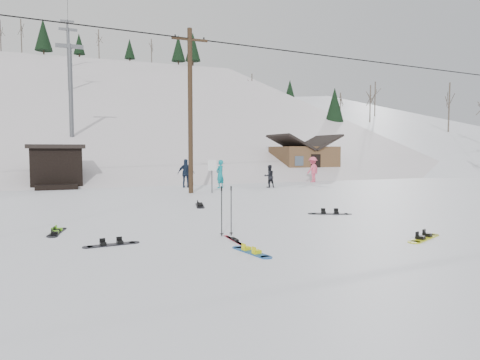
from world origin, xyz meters
name	(u,v)px	position (x,y,z in m)	size (l,w,h in m)	color
ground	(265,251)	(0.00, 0.00, 0.00)	(200.00, 200.00, 0.00)	white
ski_slope	(104,250)	(0.00, 55.00, -12.00)	(60.00, 75.00, 45.00)	silver
ridge_right	(344,231)	(38.00, 50.00, -11.00)	(34.00, 85.00, 36.00)	white
treeline_right	(366,167)	(36.00, 42.00, 0.00)	(20.00, 60.00, 10.00)	black
treeline_crest	(91,162)	(0.00, 86.00, 0.00)	(50.00, 6.00, 10.00)	black
utility_pole	(190,108)	(2.00, 14.00, 4.68)	(2.00, 0.26, 9.00)	#3A2819
trail_sign	(212,170)	(3.10, 13.58, 1.27)	(0.50, 0.09, 1.85)	#595B60
lift_hut	(57,166)	(-5.00, 20.94, 1.36)	(3.40, 4.10, 2.75)	black
lift_tower_near	(71,85)	(-4.00, 30.00, 7.86)	(2.20, 0.36, 8.00)	#595B60
lift_tower_mid	(69,55)	(-4.00, 50.00, 14.36)	(2.20, 0.36, 8.00)	#595B60
lift_tower_far	(68,40)	(-4.00, 70.00, 20.86)	(2.20, 0.36, 8.00)	#595B60
cabin	(304,160)	(15.00, 24.00, 1.48)	(5.39, 4.40, 3.77)	brown
hero_snowboard	(251,252)	(-0.36, -0.01, 0.03)	(0.51, 1.40, 0.10)	#18529D
hero_skis	(235,240)	(-0.26, 1.31, 0.02)	(0.10, 1.51, 0.08)	#AB1127
ski_poles	(226,210)	(-0.23, 2.07, 0.71)	(0.38, 0.10, 1.39)	black
board_scatter_a	(112,244)	(-3.32, 2.02, 0.03)	(1.41, 0.39, 0.10)	black
board_scatter_b	(56,233)	(-4.67, 4.17, 0.02)	(0.36, 1.31, 0.09)	black
board_scatter_c	(57,232)	(-4.64, 4.31, 0.03)	(0.52, 1.39, 0.10)	black
board_scatter_d	(330,213)	(4.74, 4.43, 0.03)	(1.49, 0.89, 0.11)	black
board_scatter_e	(424,238)	(4.58, -0.29, 0.03)	(1.55, 0.87, 0.12)	yellow
board_scatter_f	(200,205)	(0.89, 8.48, 0.03)	(0.64, 1.69, 0.12)	black
skier_teal	(220,174)	(4.53, 16.36, 0.89)	(0.65, 0.42, 1.77)	#0E828D
skier_dark	(269,176)	(7.58, 15.57, 0.72)	(0.70, 0.55, 1.44)	black
skier_pink	(313,169)	(12.67, 18.63, 0.94)	(1.22, 0.70, 1.89)	#EE5471
skier_navy	(186,173)	(2.64, 17.52, 0.91)	(1.07, 0.44, 1.82)	#17243A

